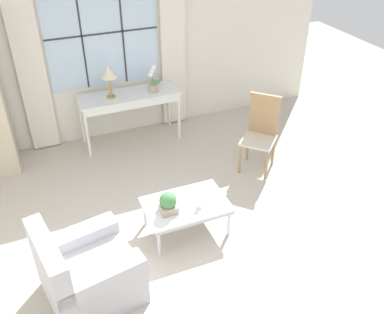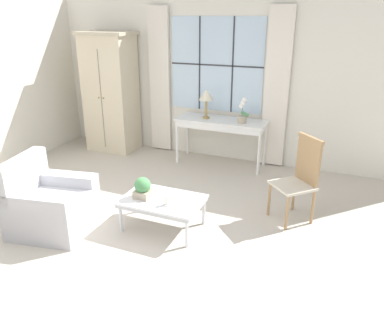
% 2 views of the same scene
% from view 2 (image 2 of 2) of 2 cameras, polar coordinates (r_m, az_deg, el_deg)
% --- Properties ---
extents(ground_plane, '(14.00, 14.00, 0.00)m').
position_cam_2_polar(ground_plane, '(4.47, -9.72, -12.43)').
color(ground_plane, '#BCB2A3').
extents(wall_back_windowed, '(7.20, 0.14, 2.80)m').
position_cam_2_polar(wall_back_windowed, '(6.57, 3.71, 11.79)').
color(wall_back_windowed, silver).
rests_on(wall_back_windowed, ground_plane).
extents(armoire, '(0.95, 0.67, 2.16)m').
position_cam_2_polar(armoire, '(7.14, -12.26, 9.56)').
color(armoire, beige).
rests_on(armoire, ground_plane).
extents(console_table, '(1.51, 0.54, 0.79)m').
position_cam_2_polar(console_table, '(6.32, 4.47, 4.98)').
color(console_table, white).
rests_on(console_table, ground_plane).
extents(table_lamp, '(0.24, 0.24, 0.49)m').
position_cam_2_polar(table_lamp, '(6.27, 2.19, 9.28)').
color(table_lamp, '#9E7F47').
rests_on(table_lamp, console_table).
extents(potted_orchid, '(0.18, 0.15, 0.42)m').
position_cam_2_polar(potted_orchid, '(6.10, 7.69, 6.67)').
color(potted_orchid, tan).
rests_on(potted_orchid, console_table).
extents(armchair_upholstered, '(0.98, 0.96, 0.89)m').
position_cam_2_polar(armchair_upholstered, '(4.81, -20.80, -7.02)').
color(armchair_upholstered, '#B2B2B7').
rests_on(armchair_upholstered, ground_plane).
extents(side_chair_wooden, '(0.62, 0.62, 1.08)m').
position_cam_2_polar(side_chair_wooden, '(4.78, 16.20, -2.58)').
color(side_chair_wooden, beige).
rests_on(side_chair_wooden, ground_plane).
extents(coffee_table, '(0.95, 0.63, 0.39)m').
position_cam_2_polar(coffee_table, '(4.49, -4.51, -6.85)').
color(coffee_table, silver).
rests_on(coffee_table, ground_plane).
extents(potted_plant_small, '(0.19, 0.19, 0.25)m').
position_cam_2_polar(potted_plant_small, '(4.48, -7.52, -4.68)').
color(potted_plant_small, tan).
rests_on(potted_plant_small, coffee_table).
extents(pillar_candle, '(0.08, 0.08, 0.13)m').
position_cam_2_polar(pillar_candle, '(4.31, -3.89, -6.69)').
color(pillar_candle, silver).
rests_on(pillar_candle, coffee_table).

